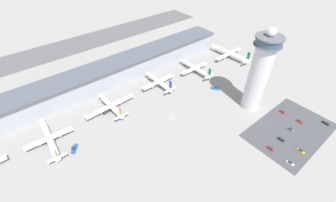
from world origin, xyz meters
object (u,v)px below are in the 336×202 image
Objects in this scene: service_truck_fuel at (215,88)px; airplane_gate_foxtrot at (230,54)px; service_truck_baggage at (74,149)px; car_black_suv at (301,151)px; airplane_gate_bravo at (49,138)px; car_white_wagon at (326,123)px; car_grey_coupe at (281,139)px; car_maroon_suv at (299,121)px; control_tower at (259,72)px; service_truck_catering at (107,111)px; airplane_gate_echo at (195,68)px; car_yellow_taxi at (290,129)px; airplane_gate_delta at (159,82)px; car_navy_sedan at (270,148)px; airplane_gate_charlie at (111,106)px; car_blue_compact at (282,112)px; car_red_hatchback at (290,163)px.

airplane_gate_foxtrot is at bearing 27.84° from service_truck_fuel.
service_truck_baggage is 144.53m from car_black_suv.
car_white_wagon is (158.99, -107.38, -3.71)m from airplane_gate_bravo.
airplane_gate_bravo is 6.01× the size of service_truck_fuel.
car_grey_coupe is 26.23m from car_maroon_suv.
service_truck_baggage is 175.32m from car_white_wagon.
control_tower is 115.35m from service_truck_catering.
car_maroon_suv is at bearing -32.89° from airplane_gate_bravo.
service_truck_fuel is (-5.08, -30.45, -3.32)m from airplane_gate_echo.
airplane_gate_delta is at bearing 111.72° from car_yellow_taxi.
service_truck_catering reaches higher than car_maroon_suv.
car_grey_coupe reaches higher than car_navy_sedan.
airplane_gate_charlie is 88.65m from service_truck_fuel.
airplane_gate_charlie is 133.96m from car_black_suv.
car_maroon_suv is 18.08m from car_white_wagon.
airplane_gate_delta is at bearing 3.31° from airplane_gate_bravo.
airplane_gate_delta is 0.75× the size of airplane_gate_foxtrot.
airplane_gate_charlie reaches higher than service_truck_catering.
car_white_wagon reaches higher than car_blue_compact.
car_blue_compact is at bearing 46.92° from car_yellow_taxi.
car_white_wagon is 0.95× the size of car_black_suv.
airplane_gate_bravo is 134.11m from airplane_gate_echo.
car_maroon_suv is (-35.52, -93.50, -4.35)m from airplane_gate_foxtrot.
car_yellow_taxi is (4.63, -65.54, -0.52)m from service_truck_fuel.
service_truck_catering is 142.86m from car_maroon_suv.
car_navy_sedan is (-26.14, -0.26, -0.00)m from car_yellow_taxi.
airplane_gate_bravo is at bearing 138.62° from car_navy_sedan.
airplane_gate_echo reaches higher than service_truck_fuel.
service_truck_catering is at bearing 124.95° from car_black_suv.
airplane_gate_charlie reaches higher than car_maroon_suv.
airplane_gate_bravo is 181.76m from airplane_gate_foxtrot.
airplane_gate_bravo is at bearing -176.69° from airplane_gate_delta.
car_maroon_suv is at bearing -75.31° from service_truck_fuel.
airplane_gate_bravo reaches higher than car_blue_compact.
airplane_gate_charlie is 5.79× the size of service_truck_baggage.
car_blue_compact is at bearing 34.75° from car_red_hatchback.
airplane_gate_charlie is 157.91m from car_white_wagon.
service_truck_catering is 125.54m from car_grey_coupe.
service_truck_catering is 160.94m from car_white_wagon.
car_yellow_taxi is 0.94× the size of car_black_suv.
airplane_gate_foxtrot reaches higher than service_truck_fuel.
airplane_gate_delta is at bearing 121.12° from control_tower.
car_navy_sedan reaches higher than car_red_hatchback.
service_truck_catering is (-51.36, -1.75, -3.58)m from airplane_gate_delta.
car_maroon_suv and car_blue_compact have the same top height.
airplane_gate_delta reaches higher than service_truck_baggage.
car_yellow_taxi is at bearing -68.28° from airplane_gate_delta.
car_black_suv reaches higher than car_maroon_suv.
car_white_wagon is (65.11, -112.82, -4.00)m from airplane_gate_delta.
airplane_gate_delta reaches higher than car_maroon_suv.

